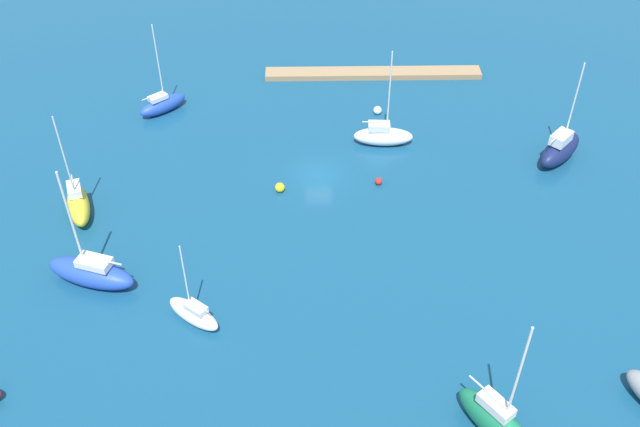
{
  "coord_description": "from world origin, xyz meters",
  "views": [
    {
      "loc": [
        0.77,
        51.97,
        40.15
      ],
      "look_at": [
        0.0,
        7.26,
        1.5
      ],
      "focal_mm": 39.87,
      "sensor_mm": 36.0,
      "label": 1
    }
  ],
  "objects_px": {
    "sailboat_white_far_north": "(383,135)",
    "sailboat_green_mid_basin": "(498,423)",
    "sailboat_white_outer_mooring": "(194,313)",
    "mooring_buoy_yellow": "(280,187)",
    "mooring_buoy_white": "(377,110)",
    "pier_dock": "(373,73)",
    "sailboat_blue_west_end": "(163,104)",
    "sailboat_navy_along_channel": "(560,149)",
    "mooring_buoy_red": "(379,181)",
    "sailboat_yellow_inner_mooring": "(78,204)",
    "sailboat_blue_lone_south": "(91,272)"
  },
  "relations": [
    {
      "from": "sailboat_blue_west_end",
      "to": "sailboat_yellow_inner_mooring",
      "type": "bearing_deg",
      "value": -146.89
    },
    {
      "from": "sailboat_yellow_inner_mooring",
      "to": "mooring_buoy_yellow",
      "type": "height_order",
      "value": "sailboat_yellow_inner_mooring"
    },
    {
      "from": "pier_dock",
      "to": "sailboat_blue_west_end",
      "type": "distance_m",
      "value": 23.35
    },
    {
      "from": "sailboat_blue_lone_south",
      "to": "sailboat_blue_west_end",
      "type": "bearing_deg",
      "value": -75.79
    },
    {
      "from": "sailboat_green_mid_basin",
      "to": "mooring_buoy_white",
      "type": "height_order",
      "value": "sailboat_green_mid_basin"
    },
    {
      "from": "pier_dock",
      "to": "sailboat_blue_lone_south",
      "type": "height_order",
      "value": "sailboat_blue_lone_south"
    },
    {
      "from": "sailboat_blue_lone_south",
      "to": "sailboat_green_mid_basin",
      "type": "bearing_deg",
      "value": 172.42
    },
    {
      "from": "sailboat_blue_west_end",
      "to": "mooring_buoy_red",
      "type": "xyz_separation_m",
      "value": [
        -21.34,
        12.47,
        -0.59
      ]
    },
    {
      "from": "sailboat_white_outer_mooring",
      "to": "mooring_buoy_white",
      "type": "bearing_deg",
      "value": -81.79
    },
    {
      "from": "mooring_buoy_red",
      "to": "sailboat_blue_west_end",
      "type": "bearing_deg",
      "value": -30.31
    },
    {
      "from": "sailboat_navy_along_channel",
      "to": "pier_dock",
      "type": "bearing_deg",
      "value": 88.88
    },
    {
      "from": "pier_dock",
      "to": "sailboat_green_mid_basin",
      "type": "bearing_deg",
      "value": 95.6
    },
    {
      "from": "sailboat_blue_lone_south",
      "to": "sailboat_yellow_inner_mooring",
      "type": "bearing_deg",
      "value": -51.78
    },
    {
      "from": "sailboat_green_mid_basin",
      "to": "sailboat_white_outer_mooring",
      "type": "height_order",
      "value": "sailboat_green_mid_basin"
    },
    {
      "from": "sailboat_blue_west_end",
      "to": "mooring_buoy_white",
      "type": "relative_size",
      "value": 11.1
    },
    {
      "from": "sailboat_white_outer_mooring",
      "to": "mooring_buoy_yellow",
      "type": "bearing_deg",
      "value": -73.69
    },
    {
      "from": "pier_dock",
      "to": "sailboat_white_far_north",
      "type": "height_order",
      "value": "sailboat_white_far_north"
    },
    {
      "from": "sailboat_white_far_north",
      "to": "sailboat_green_mid_basin",
      "type": "xyz_separation_m",
      "value": [
        -4.48,
        32.1,
        0.34
      ]
    },
    {
      "from": "sailboat_white_far_north",
      "to": "sailboat_blue_west_end",
      "type": "distance_m",
      "value": 23.06
    },
    {
      "from": "sailboat_yellow_inner_mooring",
      "to": "mooring_buoy_white",
      "type": "xyz_separation_m",
      "value": [
        -26.86,
        -15.42,
        -0.76
      ]
    },
    {
      "from": "sailboat_white_far_north",
      "to": "sailboat_yellow_inner_mooring",
      "type": "distance_m",
      "value": 28.77
    },
    {
      "from": "mooring_buoy_red",
      "to": "sailboat_navy_along_channel",
      "type": "bearing_deg",
      "value": -168.79
    },
    {
      "from": "sailboat_white_outer_mooring",
      "to": "mooring_buoy_white",
      "type": "height_order",
      "value": "sailboat_white_outer_mooring"
    },
    {
      "from": "pier_dock",
      "to": "mooring_buoy_red",
      "type": "height_order",
      "value": "mooring_buoy_red"
    },
    {
      "from": "sailboat_green_mid_basin",
      "to": "sailboat_yellow_inner_mooring",
      "type": "distance_m",
      "value": 38.35
    },
    {
      "from": "sailboat_white_far_north",
      "to": "sailboat_navy_along_channel",
      "type": "xyz_separation_m",
      "value": [
        -16.37,
        2.94,
        0.32
      ]
    },
    {
      "from": "sailboat_white_far_north",
      "to": "sailboat_green_mid_basin",
      "type": "relative_size",
      "value": 0.92
    },
    {
      "from": "sailboat_yellow_inner_mooring",
      "to": "sailboat_white_outer_mooring",
      "type": "height_order",
      "value": "sailboat_yellow_inner_mooring"
    },
    {
      "from": "mooring_buoy_red",
      "to": "sailboat_green_mid_basin",
      "type": "bearing_deg",
      "value": 101.78
    },
    {
      "from": "mooring_buoy_white",
      "to": "mooring_buoy_red",
      "type": "distance_m",
      "value": 11.7
    },
    {
      "from": "sailboat_blue_lone_south",
      "to": "mooring_buoy_red",
      "type": "distance_m",
      "value": 26.0
    },
    {
      "from": "sailboat_green_mid_basin",
      "to": "pier_dock",
      "type": "bearing_deg",
      "value": 148.75
    },
    {
      "from": "sailboat_navy_along_channel",
      "to": "mooring_buoy_red",
      "type": "bearing_deg",
      "value": 144.59
    },
    {
      "from": "mooring_buoy_white",
      "to": "pier_dock",
      "type": "bearing_deg",
      "value": -90.92
    },
    {
      "from": "sailboat_navy_along_channel",
      "to": "mooring_buoy_yellow",
      "type": "xyz_separation_m",
      "value": [
        26.19,
        4.3,
        -0.85
      ]
    },
    {
      "from": "sailboat_yellow_inner_mooring",
      "to": "mooring_buoy_white",
      "type": "distance_m",
      "value": 30.98
    },
    {
      "from": "sailboat_blue_west_end",
      "to": "mooring_buoy_yellow",
      "type": "height_order",
      "value": "sailboat_blue_west_end"
    },
    {
      "from": "sailboat_green_mid_basin",
      "to": "mooring_buoy_yellow",
      "type": "xyz_separation_m",
      "value": [
        14.29,
        -24.86,
        -0.87
      ]
    },
    {
      "from": "pier_dock",
      "to": "sailboat_green_mid_basin",
      "type": "height_order",
      "value": "sailboat_green_mid_basin"
    },
    {
      "from": "sailboat_white_outer_mooring",
      "to": "mooring_buoy_yellow",
      "type": "xyz_separation_m",
      "value": [
        -5.9,
        -14.99,
        -0.34
      ]
    },
    {
      "from": "sailboat_yellow_inner_mooring",
      "to": "mooring_buoy_yellow",
      "type": "bearing_deg",
      "value": 80.9
    },
    {
      "from": "sailboat_blue_west_end",
      "to": "mooring_buoy_red",
      "type": "relative_size",
      "value": 14.48
    },
    {
      "from": "sailboat_white_outer_mooring",
      "to": "sailboat_blue_west_end",
      "type": "relative_size",
      "value": 0.77
    },
    {
      "from": "mooring_buoy_red",
      "to": "mooring_buoy_yellow",
      "type": "height_order",
      "value": "mooring_buoy_yellow"
    },
    {
      "from": "sailboat_white_outer_mooring",
      "to": "sailboat_blue_west_end",
      "type": "distance_m",
      "value": 29.09
    },
    {
      "from": "sailboat_white_far_north",
      "to": "sailboat_blue_west_end",
      "type": "relative_size",
      "value": 1.04
    },
    {
      "from": "sailboat_white_outer_mooring",
      "to": "mooring_buoy_yellow",
      "type": "height_order",
      "value": "sailboat_white_outer_mooring"
    },
    {
      "from": "sailboat_navy_along_channel",
      "to": "sailboat_blue_lone_south",
      "type": "bearing_deg",
      "value": 154.16
    },
    {
      "from": "sailboat_white_far_north",
      "to": "mooring_buoy_yellow",
      "type": "distance_m",
      "value": 12.21
    },
    {
      "from": "sailboat_white_far_north",
      "to": "sailboat_green_mid_basin",
      "type": "distance_m",
      "value": 32.41
    }
  ]
}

